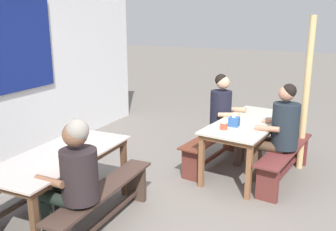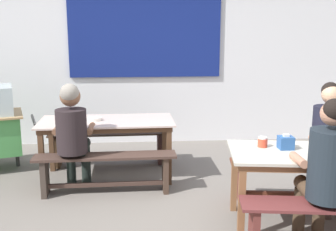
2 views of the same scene
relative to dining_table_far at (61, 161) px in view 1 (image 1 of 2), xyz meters
name	(u,v)px [view 1 (image 1 of 2)]	position (x,y,z in m)	size (l,w,h in m)	color
ground_plane	(186,208)	(0.76, -1.12, -0.67)	(40.00, 40.00, 0.00)	slate
dining_table_far	(61,161)	(0.00, 0.00, 0.00)	(1.66, 0.79, 0.74)	beige
dining_table_near	(249,126)	(2.08, -1.48, 0.00)	(1.77, 0.96, 0.74)	beige
bench_far_back	(26,184)	(-0.01, 0.52, -0.37)	(1.64, 0.35, 0.46)	#423226
bench_far_front	(104,201)	(0.01, -0.52, -0.36)	(1.60, 0.30, 0.46)	#422F28
bench_near_back	(214,145)	(2.14, -0.96, -0.37)	(1.59, 0.51, 0.46)	brown
bench_near_front	(285,159)	(2.01, -1.99, -0.36)	(1.62, 0.51, 0.46)	brown
person_left_back_turned	(74,175)	(-0.34, -0.46, 0.07)	(0.45, 0.58, 1.27)	black
person_right_near_table	(225,113)	(2.34, -1.05, 0.08)	(0.43, 0.53, 1.32)	#4E3830
person_near_front	(280,128)	(1.91, -1.91, 0.08)	(0.46, 0.58, 1.33)	#4E3B2A
tissue_box	(234,121)	(1.77, -1.35, 0.14)	(0.13, 0.12, 0.14)	#2B5799
condiment_jar	(224,126)	(1.57, -1.28, 0.12)	(0.09, 0.09, 0.10)	#DE442C
soup_bowl	(50,157)	(-0.14, 0.01, 0.09)	(0.17, 0.17, 0.04)	silver
wooden_support_post	(306,95)	(2.55, -2.13, 0.40)	(0.09, 0.09, 2.14)	tan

